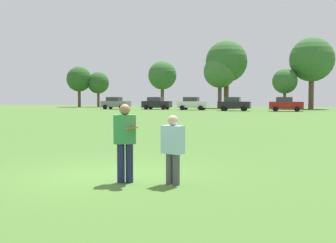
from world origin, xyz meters
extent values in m
plane|color=#47702D|center=(0.00, 0.00, 0.00)|extent=(143.26, 143.26, 0.00)
cylinder|color=#1E234C|center=(0.63, -0.67, 0.42)|extent=(0.16, 0.16, 0.83)
cylinder|color=#1E234C|center=(0.80, -0.60, 0.42)|extent=(0.16, 0.16, 0.83)
cube|color=#338C4C|center=(0.72, -0.64, 1.14)|extent=(0.54, 0.43, 0.61)
sphere|color=#8C664C|center=(0.72, -0.64, 1.56)|extent=(0.23, 0.23, 0.23)
cylinder|color=#4C4C51|center=(1.82, -0.51, 0.32)|extent=(0.15, 0.15, 0.65)
cylinder|color=#4C4C51|center=(1.66, -0.45, 0.32)|extent=(0.15, 0.15, 0.65)
cube|color=#9EC6E5|center=(1.74, -0.48, 0.94)|extent=(0.50, 0.39, 0.58)
sphere|color=#D8AD8C|center=(1.74, -0.48, 1.34)|extent=(0.22, 0.22, 0.22)
cylinder|color=#E54C33|center=(0.96, -0.83, 1.18)|extent=(0.27, 0.27, 0.07)
cube|color=slate|center=(-24.37, 47.87, 0.78)|extent=(4.29, 2.03, 0.90)
cube|color=#2D333D|center=(-24.62, 47.86, 1.50)|extent=(2.09, 1.75, 0.64)
cylinder|color=black|center=(-23.12, 48.94, 0.33)|extent=(0.67, 0.26, 0.66)
cylinder|color=black|center=(-23.01, 46.94, 0.33)|extent=(0.67, 0.26, 0.66)
cylinder|color=black|center=(-25.72, 48.80, 0.33)|extent=(0.67, 0.26, 0.66)
cylinder|color=black|center=(-25.61, 46.80, 0.33)|extent=(0.67, 0.26, 0.66)
cube|color=black|center=(-18.07, 48.73, 0.78)|extent=(4.29, 2.03, 0.90)
cube|color=#2D333D|center=(-18.32, 48.72, 1.50)|extent=(2.09, 1.75, 0.64)
cylinder|color=black|center=(-16.82, 49.80, 0.33)|extent=(0.67, 0.26, 0.66)
cylinder|color=black|center=(-16.71, 47.81, 0.33)|extent=(0.67, 0.26, 0.66)
cylinder|color=black|center=(-19.42, 49.66, 0.33)|extent=(0.67, 0.26, 0.66)
cylinder|color=black|center=(-19.31, 47.67, 0.33)|extent=(0.67, 0.26, 0.66)
cube|color=silver|center=(-12.31, 47.99, 0.78)|extent=(4.29, 2.03, 0.90)
cube|color=#2D333D|center=(-12.56, 47.98, 1.50)|extent=(2.09, 1.75, 0.64)
cylinder|color=black|center=(-11.07, 49.06, 0.33)|extent=(0.67, 0.26, 0.66)
cylinder|color=black|center=(-10.96, 47.07, 0.33)|extent=(0.67, 0.26, 0.66)
cylinder|color=black|center=(-13.67, 48.92, 0.33)|extent=(0.67, 0.26, 0.66)
cylinder|color=black|center=(-13.56, 46.92, 0.33)|extent=(0.67, 0.26, 0.66)
cube|color=black|center=(-6.13, 46.36, 0.78)|extent=(4.29, 2.03, 0.90)
cube|color=#2D333D|center=(-6.38, 46.34, 1.50)|extent=(2.09, 1.75, 0.64)
cylinder|color=black|center=(-4.88, 47.42, 0.33)|extent=(0.67, 0.26, 0.66)
cylinder|color=black|center=(-4.77, 45.43, 0.33)|extent=(0.67, 0.26, 0.66)
cylinder|color=black|center=(-7.48, 47.28, 0.33)|extent=(0.67, 0.26, 0.66)
cylinder|color=black|center=(-7.37, 45.29, 0.33)|extent=(0.67, 0.26, 0.66)
cube|color=maroon|center=(0.50, 46.57, 0.78)|extent=(4.29, 2.03, 0.90)
cube|color=#2D333D|center=(0.25, 46.56, 1.50)|extent=(2.09, 1.75, 0.64)
cylinder|color=black|center=(1.75, 47.64, 0.33)|extent=(0.67, 0.26, 0.66)
cylinder|color=black|center=(1.86, 45.65, 0.33)|extent=(0.67, 0.26, 0.66)
cylinder|color=black|center=(-0.85, 47.50, 0.33)|extent=(0.67, 0.26, 0.66)
cylinder|color=black|center=(-0.74, 45.50, 0.33)|extent=(0.67, 0.26, 0.66)
cylinder|color=brown|center=(-36.95, 57.92, 1.59)|extent=(0.53, 0.53, 3.18)
sphere|color=#285623|center=(-36.95, 57.92, 5.11)|extent=(4.54, 4.54, 4.54)
cylinder|color=brown|center=(-33.78, 59.30, 1.38)|extent=(0.46, 0.46, 2.75)
sphere|color=#285623|center=(-33.78, 59.30, 4.42)|extent=(3.93, 3.93, 3.93)
cylinder|color=brown|center=(-21.92, 61.15, 1.76)|extent=(0.59, 0.59, 3.53)
sphere|color=#33662D|center=(-21.92, 61.15, 5.67)|extent=(5.04, 5.04, 5.04)
cylinder|color=brown|center=(-10.94, 58.68, 1.85)|extent=(0.62, 0.62, 3.71)
sphere|color=#3D7033|center=(-10.94, 58.68, 5.96)|extent=(5.29, 5.29, 5.29)
cylinder|color=brown|center=(-10.10, 59.80, 2.39)|extent=(0.80, 0.80, 4.78)
sphere|color=#33662D|center=(-10.10, 59.80, 7.68)|extent=(6.82, 6.82, 6.82)
cylinder|color=brown|center=(-0.53, 56.58, 1.30)|extent=(0.43, 0.43, 2.61)
sphere|color=#33662D|center=(-0.53, 56.58, 4.19)|extent=(3.73, 3.73, 3.73)
cylinder|color=brown|center=(3.20, 58.54, 2.33)|extent=(0.78, 0.78, 4.65)
sphere|color=#33662D|center=(3.20, 58.54, 7.48)|extent=(6.65, 6.65, 6.65)
camera|label=1|loc=(4.60, -8.63, 1.82)|focal=44.84mm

